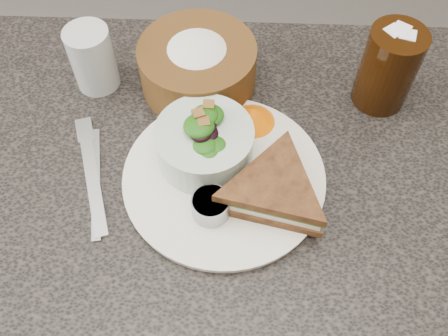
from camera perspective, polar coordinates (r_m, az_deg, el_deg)
The scene contains 12 objects.
floor at distance 1.39m, azimuth -0.05°, elevation -18.65°, with size 6.00×6.00×0.00m, color #494644.
dining_table at distance 1.03m, azimuth -0.07°, elevation -13.39°, with size 1.00×0.70×0.75m, color black.
dinner_plate at distance 0.70m, azimuth -0.00°, elevation -1.09°, with size 0.28×0.28×0.01m, color silver.
sandwich at distance 0.66m, azimuth 5.75°, elevation -2.53°, with size 0.17×0.17×0.05m, color brown, non-canonical shape.
salad_bowl at distance 0.68m, azimuth -2.26°, elevation 3.30°, with size 0.14×0.14×0.08m, color #AEC2B6, non-canonical shape.
dressing_ramekin at distance 0.65m, azimuth -1.53°, elevation -4.36°, with size 0.05×0.05×0.03m, color gray.
orange_wedge at distance 0.74m, azimuth 3.37°, elevation 6.05°, with size 0.07×0.07×0.03m, color #F16801.
fork at distance 0.72m, azimuth -14.77°, elevation -1.34°, with size 0.02×0.18×0.00m, color #AEAFB0.
knife at distance 0.72m, azimuth -14.44°, elevation -1.53°, with size 0.01×0.18×0.00m, color #989A9C.
bread_basket at distance 0.78m, azimuth -3.06°, elevation 12.20°, with size 0.18×0.18×0.10m, color brown, non-canonical shape.
cola_glass at distance 0.78m, azimuth 18.36°, elevation 11.09°, with size 0.08×0.08×0.14m, color black, non-canonical shape.
water_glass at distance 0.80m, azimuth -14.80°, elevation 12.02°, with size 0.07×0.07×0.10m, color #AFB6B9.
Camera 1 is at (0.01, -0.35, 1.35)m, focal length 40.00 mm.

